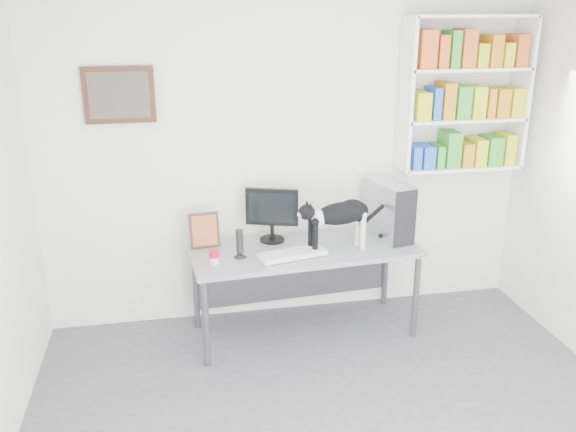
{
  "coord_description": "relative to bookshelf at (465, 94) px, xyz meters",
  "views": [
    {
      "loc": [
        -0.95,
        -2.73,
        2.54
      ],
      "look_at": [
        -0.11,
        1.53,
        1.02
      ],
      "focal_mm": 38.0,
      "sensor_mm": 36.0,
      "label": 1
    }
  ],
  "objects": [
    {
      "name": "room",
      "position": [
        -1.4,
        -1.85,
        -0.5
      ],
      "size": [
        4.01,
        4.01,
        2.7
      ],
      "color": "#5B5C61",
      "rests_on": "ground"
    },
    {
      "name": "speaker",
      "position": [
        -1.89,
        -0.37,
        -1.0
      ],
      "size": [
        0.11,
        0.11,
        0.23
      ],
      "primitive_type": "cylinder",
      "rotation": [
        0.0,
        0.0,
        0.06
      ],
      "color": "black",
      "rests_on": "desk"
    },
    {
      "name": "bookshelf",
      "position": [
        0.0,
        0.0,
        0.0
      ],
      "size": [
        1.03,
        0.28,
        1.24
      ],
      "primitive_type": "cube",
      "color": "white",
      "rests_on": "room"
    },
    {
      "name": "pc_tower",
      "position": [
        -0.66,
        -0.18,
        -0.88
      ],
      "size": [
        0.31,
        0.5,
        0.47
      ],
      "primitive_type": "cube",
      "rotation": [
        0.0,
        0.0,
        0.23
      ],
      "color": "#B2B2B7",
      "rests_on": "desk"
    },
    {
      "name": "leaning_print",
      "position": [
        -2.13,
        -0.1,
        -0.97
      ],
      "size": [
        0.24,
        0.11,
        0.28
      ],
      "primitive_type": "cube",
      "rotation": [
        0.0,
        0.0,
        0.1
      ],
      "color": "#3F2014",
      "rests_on": "desk"
    },
    {
      "name": "monitor",
      "position": [
        -1.59,
        -0.08,
        -0.89
      ],
      "size": [
        0.46,
        0.32,
        0.45
      ],
      "primitive_type": "cube",
      "rotation": [
        0.0,
        0.0,
        -0.32
      ],
      "color": "black",
      "rests_on": "desk"
    },
    {
      "name": "soup_can",
      "position": [
        -2.09,
        -0.45,
        -1.06
      ],
      "size": [
        0.09,
        0.09,
        0.1
      ],
      "primitive_type": "cylinder",
      "rotation": [
        0.0,
        0.0,
        0.29
      ],
      "color": "red",
      "rests_on": "desk"
    },
    {
      "name": "wall_art",
      "position": [
        -2.7,
        0.12,
        0.05
      ],
      "size": [
        0.52,
        0.04,
        0.42
      ],
      "primitive_type": "cube",
      "color": "#3F2014",
      "rests_on": "room"
    },
    {
      "name": "cat",
      "position": [
        -1.13,
        -0.39,
        -0.91
      ],
      "size": [
        0.69,
        0.32,
        0.41
      ],
      "primitive_type": null,
      "rotation": [
        0.0,
        0.0,
        0.22
      ],
      "color": "black",
      "rests_on": "desk"
    },
    {
      "name": "keyboard",
      "position": [
        -1.5,
        -0.43,
        -1.1
      ],
      "size": [
        0.55,
        0.31,
        0.04
      ],
      "primitive_type": "cube",
      "rotation": [
        0.0,
        0.0,
        0.22
      ],
      "color": "silver",
      "rests_on": "desk"
    },
    {
      "name": "desk",
      "position": [
        -1.37,
        -0.28,
        -1.48
      ],
      "size": [
        1.81,
        0.81,
        0.73
      ],
      "primitive_type": "cube",
      "rotation": [
        0.0,
        0.0,
        0.07
      ],
      "color": "gray",
      "rests_on": "room"
    }
  ]
}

